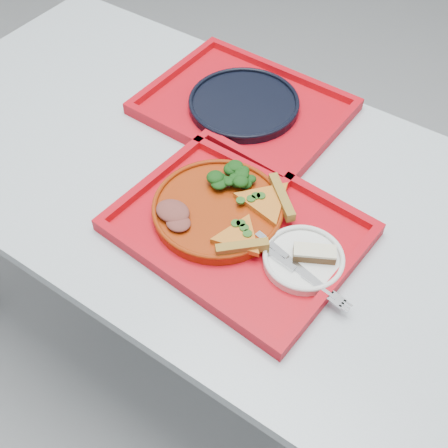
{
  "coord_description": "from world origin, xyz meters",
  "views": [
    {
      "loc": [
        0.48,
        -0.69,
        1.61
      ],
      "look_at": [
        0.09,
        -0.12,
        0.78
      ],
      "focal_mm": 45.0,
      "sensor_mm": 36.0,
      "label": 1
    }
  ],
  "objects_px": {
    "tray_far": "(244,110)",
    "navy_plate": "(244,105)",
    "dessert_bar": "(315,253)",
    "tray_main": "(238,230)",
    "dinner_plate": "(218,210)"
  },
  "relations": [
    {
      "from": "tray_far",
      "to": "navy_plate",
      "type": "relative_size",
      "value": 1.73
    },
    {
      "from": "tray_far",
      "to": "navy_plate",
      "type": "bearing_deg",
      "value": -178.45
    },
    {
      "from": "navy_plate",
      "to": "dessert_bar",
      "type": "height_order",
      "value": "dessert_bar"
    },
    {
      "from": "tray_main",
      "to": "dessert_bar",
      "type": "xyz_separation_m",
      "value": [
        0.16,
        0.01,
        0.03
      ]
    },
    {
      "from": "dessert_bar",
      "to": "navy_plate",
      "type": "bearing_deg",
      "value": 110.69
    },
    {
      "from": "tray_main",
      "to": "tray_far",
      "type": "relative_size",
      "value": 1.0
    },
    {
      "from": "navy_plate",
      "to": "tray_main",
      "type": "bearing_deg",
      "value": -58.45
    },
    {
      "from": "navy_plate",
      "to": "dessert_bar",
      "type": "bearing_deg",
      "value": -40.62
    },
    {
      "from": "tray_far",
      "to": "dessert_bar",
      "type": "distance_m",
      "value": 0.47
    },
    {
      "from": "tray_main",
      "to": "dessert_bar",
      "type": "bearing_deg",
      "value": 9.03
    },
    {
      "from": "tray_far",
      "to": "dinner_plate",
      "type": "height_order",
      "value": "dinner_plate"
    },
    {
      "from": "tray_main",
      "to": "tray_far",
      "type": "height_order",
      "value": "same"
    },
    {
      "from": "tray_far",
      "to": "navy_plate",
      "type": "xyz_separation_m",
      "value": [
        -0.0,
        0.0,
        0.01
      ]
    },
    {
      "from": "dinner_plate",
      "to": "tray_far",
      "type": "bearing_deg",
      "value": 114.42
    },
    {
      "from": "dinner_plate",
      "to": "tray_main",
      "type": "bearing_deg",
      "value": -10.3
    }
  ]
}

